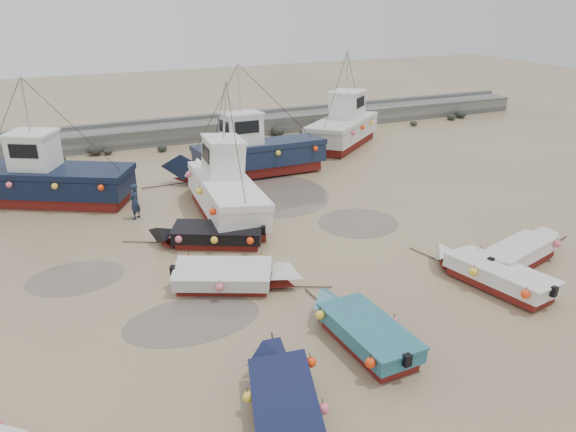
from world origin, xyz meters
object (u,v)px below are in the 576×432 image
(dinghy_4, at_px, (209,233))
(cabin_boat_2, at_px, (250,153))
(cabin_boat_1, at_px, (221,188))
(cabin_boat_3, at_px, (346,125))
(dinghy_1, at_px, (286,395))
(dinghy_3, at_px, (524,250))
(dinghy_5, at_px, (233,274))
(dinghy_6, at_px, (491,271))
(dinghy_2, at_px, (362,326))
(cabin_boat_0, at_px, (45,178))
(person, at_px, (137,218))

(dinghy_4, bearing_deg, cabin_boat_2, -3.75)
(cabin_boat_1, height_order, cabin_boat_3, same)
(dinghy_1, distance_m, dinghy_4, 10.68)
(dinghy_3, relative_size, cabin_boat_3, 0.70)
(cabin_boat_1, bearing_deg, dinghy_5, -100.55)
(dinghy_5, xyz_separation_m, dinghy_6, (8.64, -3.51, -0.01))
(dinghy_4, relative_size, dinghy_6, 0.93)
(dinghy_1, bearing_deg, cabin_boat_1, 95.42)
(dinghy_1, bearing_deg, dinghy_2, 46.51)
(dinghy_2, bearing_deg, cabin_boat_2, 77.78)
(cabin_boat_0, xyz_separation_m, cabin_boat_2, (10.89, 0.22, -0.01))
(dinghy_2, relative_size, dinghy_4, 1.02)
(cabin_boat_0, relative_size, cabin_boat_1, 0.97)
(dinghy_6, relative_size, cabin_boat_0, 0.63)
(cabin_boat_2, distance_m, person, 8.42)
(person, bearing_deg, cabin_boat_2, 165.22)
(dinghy_1, xyz_separation_m, cabin_boat_3, (14.45, 22.85, 0.80))
(cabin_boat_1, height_order, person, cabin_boat_1)
(dinghy_5, bearing_deg, dinghy_1, 17.37)
(dinghy_1, relative_size, cabin_boat_1, 0.57)
(dinghy_2, height_order, cabin_boat_3, cabin_boat_3)
(dinghy_5, bearing_deg, dinghy_3, 100.99)
(dinghy_1, xyz_separation_m, dinghy_6, (9.49, 3.21, -0.01))
(dinghy_6, xyz_separation_m, person, (-10.73, 11.62, -0.54))
(dinghy_4, relative_size, cabin_boat_2, 0.53)
(dinghy_5, distance_m, dinghy_6, 9.32)
(dinghy_2, xyz_separation_m, dinghy_4, (-2.24, 8.68, -0.00))
(dinghy_3, distance_m, dinghy_5, 11.41)
(dinghy_6, distance_m, person, 15.83)
(dinghy_3, height_order, dinghy_6, same)
(dinghy_4, height_order, cabin_boat_3, cabin_boat_3)
(dinghy_3, bearing_deg, person, -145.67)
(dinghy_1, bearing_deg, dinghy_3, 34.99)
(dinghy_5, bearing_deg, cabin_boat_0, -129.84)
(dinghy_1, height_order, cabin_boat_2, cabin_boat_2)
(cabin_boat_3, height_order, person, cabin_boat_3)
(dinghy_4, height_order, cabin_boat_1, cabin_boat_1)
(cabin_boat_1, distance_m, cabin_boat_3, 14.92)
(dinghy_3, distance_m, person, 17.04)
(cabin_boat_0, bearing_deg, cabin_boat_3, -49.15)
(dinghy_6, distance_m, cabin_boat_0, 21.20)
(cabin_boat_1, xyz_separation_m, person, (-3.88, 1.11, -1.34))
(person, bearing_deg, dinghy_5, 59.83)
(dinghy_6, bearing_deg, cabin_boat_1, 109.25)
(dinghy_1, height_order, cabin_boat_1, cabin_boat_1)
(dinghy_1, height_order, person, dinghy_1)
(cabin_boat_0, xyz_separation_m, cabin_boat_3, (19.36, 4.10, 0.02))
(cabin_boat_1, bearing_deg, dinghy_4, -112.59)
(dinghy_6, bearing_deg, cabin_boat_0, 119.00)
(dinghy_6, bearing_deg, cabin_boat_2, 88.75)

